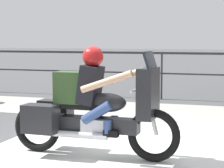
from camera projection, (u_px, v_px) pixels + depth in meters
ground_plane at (89, 146)px, 6.67m from camera, size 120.00×120.00×0.00m
sidewalk_band at (143, 111)px, 9.88m from camera, size 44.00×2.40×0.01m
crosswalk_band at (114, 151)px, 6.33m from camera, size 3.69×6.00×0.01m
fence_railing at (162, 62)px, 11.66m from camera, size 36.00×0.05×1.28m
motorcycle at (91, 107)px, 6.02m from camera, size 2.44×0.76×1.54m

